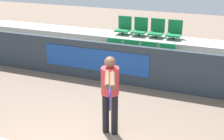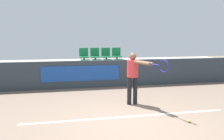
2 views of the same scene
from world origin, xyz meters
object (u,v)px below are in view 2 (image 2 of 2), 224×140
(stadium_chair_7, at_px, (117,54))
(tennis_ball, at_px, (189,121))
(stadium_chair_2, at_px, (109,67))
(tennis_player, at_px, (134,73))
(stadium_chair_5, at_px, (95,55))
(stadium_chair_0, at_px, (86,68))
(stadium_chair_6, at_px, (106,55))
(stadium_chair_1, at_px, (98,68))
(stadium_chair_3, at_px, (121,67))
(stadium_chair_4, at_px, (84,55))

(stadium_chair_7, bearing_deg, tennis_ball, -84.31)
(stadium_chair_2, bearing_deg, tennis_player, -87.02)
(stadium_chair_5, height_order, stadium_chair_7, same)
(stadium_chair_0, distance_m, tennis_ball, 5.21)
(stadium_chair_6, relative_size, tennis_ball, 8.10)
(stadium_chair_1, height_order, stadium_chair_3, same)
(stadium_chair_1, relative_size, stadium_chair_7, 1.00)
(stadium_chair_0, relative_size, stadium_chair_4, 1.00)
(tennis_player, bearing_deg, stadium_chair_7, 62.78)
(stadium_chair_2, xyz_separation_m, stadium_chair_6, (0.00, 0.91, 0.48))
(stadium_chair_4, bearing_deg, stadium_chair_5, 0.00)
(stadium_chair_4, distance_m, stadium_chair_7, 1.56)
(stadium_chair_4, height_order, stadium_chair_5, same)
(stadium_chair_4, height_order, stadium_chair_7, same)
(stadium_chair_6, xyz_separation_m, tennis_player, (0.16, -4.05, -0.20))
(stadium_chair_2, bearing_deg, stadium_chair_5, 119.68)
(stadium_chair_2, xyz_separation_m, tennis_ball, (1.08, -4.71, -0.66))
(stadium_chair_0, bearing_deg, tennis_player, -69.03)
(stadium_chair_4, bearing_deg, stadium_chair_1, -60.32)
(stadium_chair_1, height_order, tennis_player, tennis_player)
(stadium_chair_2, distance_m, stadium_chair_3, 0.52)
(stadium_chair_7, height_order, tennis_ball, stadium_chair_7)
(stadium_chair_5, height_order, tennis_player, tennis_player)
(stadium_chair_0, xyz_separation_m, stadium_chair_4, (0.00, 0.91, 0.48))
(stadium_chair_0, bearing_deg, stadium_chair_4, 90.00)
(stadium_chair_1, relative_size, stadium_chair_5, 1.00)
(stadium_chair_0, xyz_separation_m, stadium_chair_6, (1.04, 0.91, 0.48))
(stadium_chair_3, xyz_separation_m, stadium_chair_7, (0.00, 0.91, 0.48))
(stadium_chair_0, height_order, stadium_chair_7, stadium_chair_7)
(stadium_chair_3, distance_m, stadium_chair_7, 1.03)
(stadium_chair_1, distance_m, tennis_player, 3.22)
(stadium_chair_1, bearing_deg, stadium_chair_2, 0.00)
(stadium_chair_4, distance_m, stadium_chair_5, 0.52)
(stadium_chair_7, relative_size, tennis_ball, 8.10)
(stadium_chair_2, height_order, stadium_chair_6, stadium_chair_6)
(stadium_chair_3, xyz_separation_m, tennis_player, (-0.36, -3.14, 0.28))
(stadium_chair_5, bearing_deg, stadium_chair_2, -60.32)
(stadium_chair_3, relative_size, stadium_chair_5, 1.00)
(stadium_chair_1, relative_size, stadium_chair_2, 1.00)
(stadium_chair_1, bearing_deg, tennis_player, -77.72)
(stadium_chair_4, relative_size, tennis_ball, 8.10)
(stadium_chair_0, bearing_deg, stadium_chair_6, 41.26)
(stadium_chair_4, height_order, tennis_player, tennis_player)
(stadium_chair_5, distance_m, stadium_chair_7, 1.04)
(stadium_chair_3, relative_size, tennis_ball, 8.10)
(stadium_chair_5, relative_size, tennis_ball, 8.10)
(stadium_chair_4, xyz_separation_m, tennis_ball, (2.12, -5.62, -1.15))
(stadium_chair_7, bearing_deg, stadium_chair_1, -138.74)
(stadium_chair_5, relative_size, stadium_chair_7, 1.00)
(stadium_chair_4, distance_m, stadium_chair_6, 1.04)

